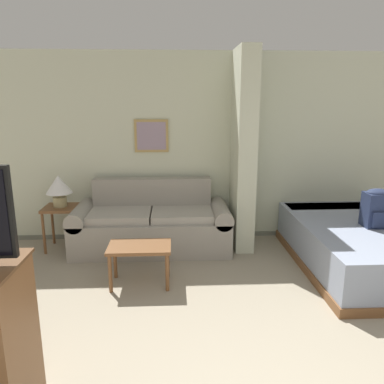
{
  "coord_description": "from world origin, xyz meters",
  "views": [
    {
      "loc": [
        -0.5,
        -1.33,
        1.94
      ],
      "look_at": [
        -0.32,
        2.33,
        1.05
      ],
      "focal_mm": 35.0,
      "sensor_mm": 36.0,
      "label": 1
    }
  ],
  "objects_px": {
    "table_lamp": "(59,186)",
    "bed": "(363,245)",
    "backpack": "(377,207)",
    "couch": "(152,225)",
    "coffee_table": "(140,251)"
  },
  "relations": [
    {
      "from": "coffee_table",
      "to": "bed",
      "type": "relative_size",
      "value": 0.31
    },
    {
      "from": "couch",
      "to": "table_lamp",
      "type": "height_order",
      "value": "table_lamp"
    },
    {
      "from": "bed",
      "to": "backpack",
      "type": "bearing_deg",
      "value": -37.93
    },
    {
      "from": "coffee_table",
      "to": "backpack",
      "type": "bearing_deg",
      "value": 5.61
    },
    {
      "from": "table_lamp",
      "to": "bed",
      "type": "distance_m",
      "value": 3.87
    },
    {
      "from": "table_lamp",
      "to": "backpack",
      "type": "xyz_separation_m",
      "value": [
        3.83,
        -0.82,
        -0.1
      ]
    },
    {
      "from": "table_lamp",
      "to": "backpack",
      "type": "distance_m",
      "value": 3.92
    },
    {
      "from": "couch",
      "to": "coffee_table",
      "type": "height_order",
      "value": "couch"
    },
    {
      "from": "coffee_table",
      "to": "couch",
      "type": "bearing_deg",
      "value": 85.96
    },
    {
      "from": "couch",
      "to": "backpack",
      "type": "relative_size",
      "value": 4.65
    },
    {
      "from": "couch",
      "to": "backpack",
      "type": "bearing_deg",
      "value": -16.21
    },
    {
      "from": "coffee_table",
      "to": "table_lamp",
      "type": "distance_m",
      "value": 1.63
    },
    {
      "from": "coffee_table",
      "to": "bed",
      "type": "height_order",
      "value": "bed"
    },
    {
      "from": "bed",
      "to": "couch",
      "type": "bearing_deg",
      "value": 164.6
    },
    {
      "from": "couch",
      "to": "coffee_table",
      "type": "relative_size",
      "value": 3.11
    }
  ]
}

